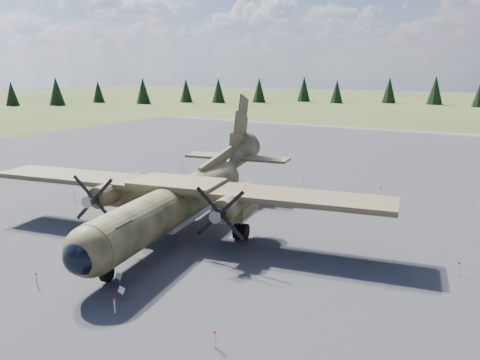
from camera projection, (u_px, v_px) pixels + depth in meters
The scene contains 7 objects.
ground at pixel (223, 229), 35.89m from camera, with size 500.00×500.00×0.00m, color brown.
apron at pixel (279, 199), 44.31m from camera, with size 120.00×120.00×0.04m, color slate.
transport_plane at pixel (184, 192), 35.32m from camera, with size 31.01×27.92×10.22m.
info_placard_left at pixel (119, 277), 26.52m from camera, with size 0.50×0.30×0.73m.
info_placard_right at pixel (122, 291), 24.85m from camera, with size 0.48×0.29×0.71m.
barrier_fence at pixel (218, 222), 35.93m from camera, with size 33.12×29.62×0.85m.
treeline at pixel (256, 158), 38.92m from camera, with size 307.61×307.71×10.92m.
Camera 1 is at (18.13, -28.84, 11.97)m, focal length 35.00 mm.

